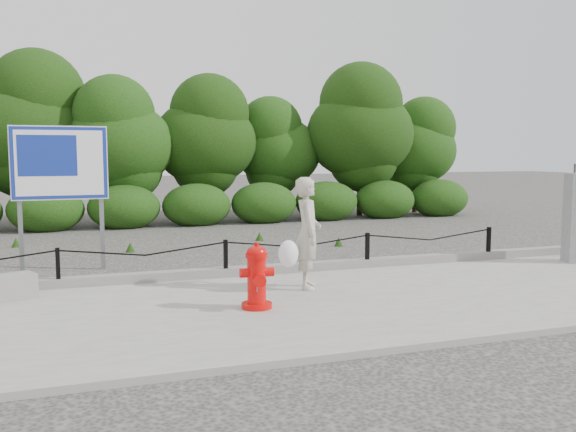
% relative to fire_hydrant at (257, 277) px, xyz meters
% --- Properties ---
extents(ground, '(90.00, 90.00, 0.00)m').
position_rel_fire_hydrant_xyz_m(ground, '(0.07, 2.04, -0.48)').
color(ground, '#2D2B28').
rests_on(ground, ground).
extents(sidewalk, '(14.00, 4.00, 0.08)m').
position_rel_fire_hydrant_xyz_m(sidewalk, '(0.07, 0.04, -0.44)').
color(sidewalk, gray).
rests_on(sidewalk, ground).
extents(curb, '(14.00, 0.22, 0.14)m').
position_rel_fire_hydrant_xyz_m(curb, '(0.07, 2.09, -0.33)').
color(curb, slate).
rests_on(curb, sidewalk).
extents(chain_barrier, '(10.06, 0.06, 0.60)m').
position_rel_fire_hydrant_xyz_m(chain_barrier, '(0.07, 2.04, -0.03)').
color(chain_barrier, black).
rests_on(chain_barrier, sidewalk).
extents(treeline, '(20.34, 3.88, 4.82)m').
position_rel_fire_hydrant_xyz_m(treeline, '(0.32, 10.97, 2.11)').
color(treeline, black).
rests_on(treeline, ground).
extents(fire_hydrant, '(0.45, 0.47, 0.84)m').
position_rel_fire_hydrant_xyz_m(fire_hydrant, '(0.00, 0.00, 0.00)').
color(fire_hydrant, red).
rests_on(fire_hydrant, sidewalk).
extents(pedestrian, '(0.77, 0.68, 1.63)m').
position_rel_fire_hydrant_xyz_m(pedestrian, '(1.00, 0.86, 0.39)').
color(pedestrian, '#B5AE9B').
rests_on(pedestrian, sidewalk).
extents(advertising_sign, '(1.57, 0.15, 2.51)m').
position_rel_fire_hydrant_xyz_m(advertising_sign, '(-2.39, 3.74, 1.29)').
color(advertising_sign, slate).
rests_on(advertising_sign, ground).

